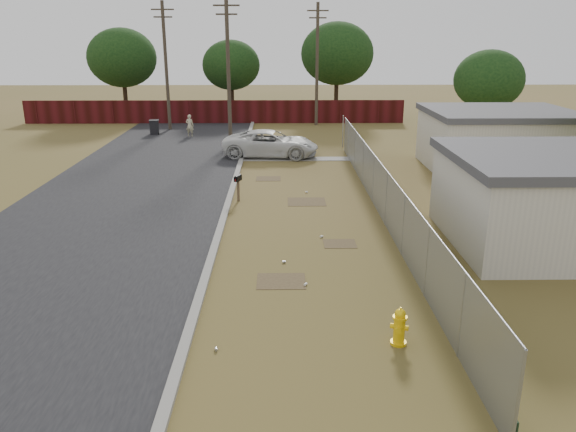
{
  "coord_description": "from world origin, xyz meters",
  "views": [
    {
      "loc": [
        -0.81,
        -19.78,
        6.8
      ],
      "look_at": [
        -0.56,
        -2.3,
        1.1
      ],
      "focal_mm": 35.0,
      "sensor_mm": 36.0,
      "label": 1
    }
  ],
  "objects_px": {
    "fire_hydrant": "(399,327)",
    "trash_bin": "(154,127)",
    "mailbox": "(238,181)",
    "pickup_truck": "(271,144)",
    "pedestrian": "(190,126)"
  },
  "relations": [
    {
      "from": "fire_hydrant",
      "to": "mailbox",
      "type": "bearing_deg",
      "value": 111.09
    },
    {
      "from": "pedestrian",
      "to": "mailbox",
      "type": "bearing_deg",
      "value": 117.58
    },
    {
      "from": "mailbox",
      "to": "pedestrian",
      "type": "distance_m",
      "value": 16.42
    },
    {
      "from": "trash_bin",
      "to": "mailbox",
      "type": "bearing_deg",
      "value": -66.99
    },
    {
      "from": "fire_hydrant",
      "to": "pedestrian",
      "type": "bearing_deg",
      "value": 108.03
    },
    {
      "from": "fire_hydrant",
      "to": "trash_bin",
      "type": "height_order",
      "value": "trash_bin"
    },
    {
      "from": "trash_bin",
      "to": "fire_hydrant",
      "type": "bearing_deg",
      "value": -67.77
    },
    {
      "from": "pickup_truck",
      "to": "trash_bin",
      "type": "distance_m",
      "value": 11.27
    },
    {
      "from": "fire_hydrant",
      "to": "trash_bin",
      "type": "xyz_separation_m",
      "value": [
        -11.57,
        28.32,
        0.09
      ]
    },
    {
      "from": "mailbox",
      "to": "pickup_truck",
      "type": "relative_size",
      "value": 0.21
    },
    {
      "from": "fire_hydrant",
      "to": "mailbox",
      "type": "xyz_separation_m",
      "value": [
        -4.49,
        11.64,
        0.47
      ]
    },
    {
      "from": "mailbox",
      "to": "trash_bin",
      "type": "bearing_deg",
      "value": 113.01
    },
    {
      "from": "fire_hydrant",
      "to": "pickup_truck",
      "type": "distance_m",
      "value": 20.98
    },
    {
      "from": "fire_hydrant",
      "to": "trash_bin",
      "type": "relative_size",
      "value": 0.92
    },
    {
      "from": "pickup_truck",
      "to": "pedestrian",
      "type": "bearing_deg",
      "value": 46.36
    }
  ]
}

